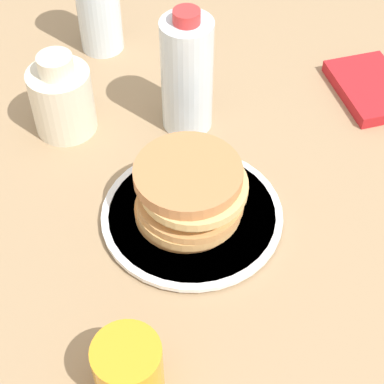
{
  "coord_description": "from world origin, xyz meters",
  "views": [
    {
      "loc": [
        0.5,
        0.16,
        0.67
      ],
      "look_at": [
        -0.02,
        -0.02,
        0.05
      ],
      "focal_mm": 60.0,
      "sensor_mm": 36.0,
      "label": 1
    }
  ],
  "objects_px": {
    "juice_glass": "(128,368)",
    "cream_jug": "(62,98)",
    "pancake_stack": "(190,193)",
    "plate": "(192,215)",
    "water_bottle_near": "(187,75)"
  },
  "relations": [
    {
      "from": "juice_glass",
      "to": "cream_jug",
      "type": "relative_size",
      "value": 0.59
    },
    {
      "from": "pancake_stack",
      "to": "cream_jug",
      "type": "relative_size",
      "value": 1.15
    },
    {
      "from": "juice_glass",
      "to": "cream_jug",
      "type": "bearing_deg",
      "value": -145.07
    },
    {
      "from": "pancake_stack",
      "to": "cream_jug",
      "type": "height_order",
      "value": "cream_jug"
    },
    {
      "from": "plate",
      "to": "juice_glass",
      "type": "relative_size",
      "value": 3.17
    },
    {
      "from": "plate",
      "to": "cream_jug",
      "type": "height_order",
      "value": "cream_jug"
    },
    {
      "from": "plate",
      "to": "water_bottle_near",
      "type": "bearing_deg",
      "value": -159.43
    },
    {
      "from": "water_bottle_near",
      "to": "plate",
      "type": "bearing_deg",
      "value": 20.57
    },
    {
      "from": "pancake_stack",
      "to": "cream_jug",
      "type": "bearing_deg",
      "value": -115.62
    },
    {
      "from": "plate",
      "to": "cream_jug",
      "type": "distance_m",
      "value": 0.27
    },
    {
      "from": "juice_glass",
      "to": "water_bottle_near",
      "type": "bearing_deg",
      "value": -169.61
    },
    {
      "from": "juice_glass",
      "to": "plate",
      "type": "bearing_deg",
      "value": -177.54
    },
    {
      "from": "pancake_stack",
      "to": "water_bottle_near",
      "type": "bearing_deg",
      "value": -160.08
    },
    {
      "from": "cream_jug",
      "to": "water_bottle_near",
      "type": "bearing_deg",
      "value": 111.33
    },
    {
      "from": "juice_glass",
      "to": "water_bottle_near",
      "type": "height_order",
      "value": "water_bottle_near"
    }
  ]
}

